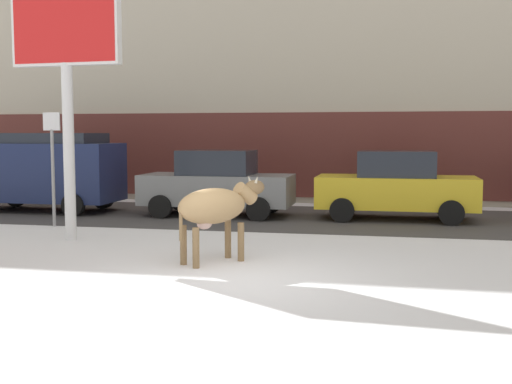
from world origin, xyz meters
TOP-DOWN VIEW (x-y plane):
  - ground_plane at (0.00, 0.00)m, footprint 120.00×120.00m
  - road_strip at (0.00, 7.73)m, footprint 60.00×5.60m
  - building_facade at (0.00, 14.52)m, footprint 44.00×6.10m
  - cow_tan at (-0.69, 1.37)m, footprint 1.51×1.74m
  - billboard at (-4.45, 3.10)m, footprint 2.53×0.37m
  - car_navy_van at (-7.77, 7.68)m, footprint 4.60×2.13m
  - car_grey_sedan at (-2.42, 7.73)m, footprint 4.20×1.99m
  - car_yellow_sedan at (2.49, 7.93)m, footprint 4.20×1.99m
  - pedestrian_near_billboard at (2.51, 10.49)m, footprint 0.36×0.24m
  - pedestrian_by_cars at (2.45, 10.49)m, footprint 0.36×0.24m
  - street_sign at (-5.83, 4.85)m, footprint 0.44×0.08m

SIDE VIEW (x-z plane):
  - ground_plane at x=0.00m, z-range 0.00..0.00m
  - road_strip at x=0.00m, z-range 0.00..0.01m
  - pedestrian_near_billboard at x=2.51m, z-range 0.01..1.74m
  - pedestrian_by_cars at x=2.45m, z-range 0.01..1.74m
  - car_grey_sedan at x=-2.42m, z-range -0.01..1.83m
  - car_yellow_sedan at x=2.49m, z-range -0.01..1.83m
  - cow_tan at x=-0.69m, z-range 0.22..1.76m
  - car_navy_van at x=-7.77m, z-range 0.08..2.40m
  - street_sign at x=-5.83m, z-range 0.26..3.08m
  - billboard at x=-4.45m, z-range 1.53..7.09m
  - building_facade at x=0.00m, z-range -0.02..12.98m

